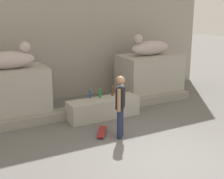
# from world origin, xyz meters

# --- Properties ---
(ground_plane) EXTENTS (40.00, 40.00, 0.00)m
(ground_plane) POSITION_xyz_m (0.00, 0.00, 0.00)
(ground_plane) COLOR #605E5B
(facade_wall) EXTENTS (11.36, 0.60, 6.64)m
(facade_wall) POSITION_xyz_m (0.00, 5.99, 3.32)
(facade_wall) COLOR #9B9489
(facade_wall) RESTS_ON ground_plane
(pedestal_left) EXTENTS (2.23, 1.35, 1.57)m
(pedestal_left) POSITION_xyz_m (-2.53, 4.37, 0.78)
(pedestal_left) COLOR #A39E93
(pedestal_left) RESTS_ON ground_plane
(pedestal_right) EXTENTS (2.23, 1.35, 1.57)m
(pedestal_right) POSITION_xyz_m (2.53, 4.37, 0.78)
(pedestal_right) COLOR #A39E93
(pedestal_right) RESTS_ON ground_plane
(statue_reclining_left) EXTENTS (1.66, 0.75, 0.78)m
(statue_reclining_left) POSITION_xyz_m (-2.50, 4.36, 1.85)
(statue_reclining_left) COLOR #B7A7A4
(statue_reclining_left) RESTS_ON pedestal_left
(statue_reclining_right) EXTENTS (1.63, 0.65, 0.78)m
(statue_reclining_right) POSITION_xyz_m (2.50, 4.36, 1.85)
(statue_reclining_right) COLOR #B7A7A4
(statue_reclining_right) RESTS_ON pedestal_right
(ledge_block) EXTENTS (2.24, 0.67, 0.60)m
(ledge_block) POSITION_xyz_m (0.00, 3.18, 0.30)
(ledge_block) COLOR #A39E93
(ledge_block) RESTS_ON ground_plane
(skater) EXTENTS (0.38, 0.44, 1.67)m
(skater) POSITION_xyz_m (-0.30, 1.62, 0.92)
(skater) COLOR #1E233F
(skater) RESTS_ON ground_plane
(skateboard) EXTENTS (0.60, 0.78, 0.08)m
(skateboard) POSITION_xyz_m (-0.63, 2.04, 0.06)
(skateboard) COLOR maroon
(skateboard) RESTS_ON ground_plane
(bottle_brown) EXTENTS (0.07, 0.07, 0.31)m
(bottle_brown) POSITION_xyz_m (0.41, 3.34, 0.73)
(bottle_brown) COLOR #593314
(bottle_brown) RESTS_ON ledge_block
(bottle_blue) EXTENTS (0.06, 0.06, 0.30)m
(bottle_blue) POSITION_xyz_m (-0.32, 3.43, 0.72)
(bottle_blue) COLOR #194C99
(bottle_blue) RESTS_ON ledge_block
(bottle_green) EXTENTS (0.08, 0.08, 0.30)m
(bottle_green) POSITION_xyz_m (-0.04, 3.33, 0.72)
(bottle_green) COLOR #1E722D
(bottle_green) RESTS_ON ledge_block
(stair_step) EXTENTS (7.29, 0.50, 0.27)m
(stair_step) POSITION_xyz_m (0.00, 3.67, 0.14)
(stair_step) COLOR gray
(stair_step) RESTS_ON ground_plane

